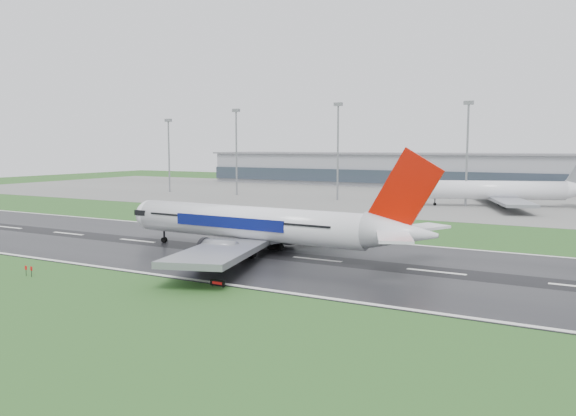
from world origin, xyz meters
The scene contains 11 objects.
ground centered at (0.00, 0.00, 0.00)m, with size 520.00×520.00×0.00m, color #224F1D.
runway centered at (0.00, 0.00, 0.05)m, with size 400.00×45.00×0.10m, color black.
apron centered at (0.00, 125.00, 0.04)m, with size 400.00×130.00×0.08m, color slate.
terminal centered at (0.00, 185.00, 7.50)m, with size 240.00×36.00×15.00m, color gray.
main_airliner centered at (10.20, 0.00, 9.03)m, with size 60.46×57.58×17.85m, color white, non-canonical shape.
parked_airliner centered at (33.39, 104.27, 8.39)m, with size 56.68×52.77×16.61m, color white, non-canonical shape.
runway_sign centered at (16.43, -23.44, 0.52)m, with size 2.30×0.26×1.04m, color black, non-canonical shape.
floodmast_0 centered at (-96.15, 100.00, 14.43)m, with size 0.64×0.64×28.86m, color gray.
floodmast_1 centered at (-62.85, 100.00, 15.95)m, with size 0.64×0.64×31.91m, color gray.
floodmast_2 centered at (-20.45, 100.00, 16.39)m, with size 0.64×0.64×32.77m, color gray.
floodmast_3 centered at (23.57, 100.00, 15.87)m, with size 0.64×0.64×31.73m, color gray.
Camera 1 is at (61.56, -86.10, 19.00)m, focal length 36.12 mm.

